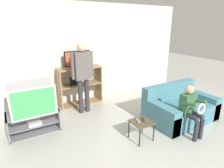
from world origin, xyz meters
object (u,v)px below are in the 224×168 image
(television_main, at_px, (31,98))
(television_flat, at_px, (77,60))
(remote_control_white, at_px, (138,121))
(couch, at_px, (179,108))
(tv_stand, at_px, (34,122))
(person_seated_child, at_px, (191,107))
(media_shelf, at_px, (80,85))
(remote_control_black, at_px, (143,120))
(snack_table, at_px, (141,124))
(person_standing_adult, at_px, (83,72))

(television_main, distance_m, television_flat, 1.60)
(remote_control_white, height_order, couch, couch)
(television_main, relative_size, couch, 0.53)
(tv_stand, relative_size, remote_control_white, 6.63)
(person_seated_child, bearing_deg, television_main, 147.73)
(media_shelf, relative_size, remote_control_black, 7.84)
(snack_table, bearing_deg, person_seated_child, -20.23)
(tv_stand, xyz_separation_m, remote_control_black, (1.73, -1.26, 0.16))
(television_flat, relative_size, couch, 0.44)
(remote_control_white, relative_size, person_seated_child, 0.15)
(tv_stand, xyz_separation_m, media_shelf, (1.31, 0.83, 0.30))
(person_seated_child, bearing_deg, tv_stand, 147.74)
(snack_table, distance_m, couch, 1.27)
(television_flat, bearing_deg, person_standing_adult, -98.81)
(tv_stand, bearing_deg, person_standing_adult, 14.84)
(television_flat, height_order, person_seated_child, television_flat)
(television_main, xyz_separation_m, person_seated_child, (2.55, -1.61, -0.15))
(television_main, relative_size, person_seated_child, 0.81)
(tv_stand, xyz_separation_m, remote_control_white, (1.61, -1.24, 0.16))
(snack_table, bearing_deg, couch, 9.16)
(tv_stand, distance_m, snack_table, 2.11)
(remote_control_white, bearing_deg, person_seated_child, -6.81)
(person_seated_child, bearing_deg, television_flat, 117.47)
(television_main, bearing_deg, media_shelf, 33.00)
(television_main, height_order, television_flat, television_flat)
(remote_control_black, bearing_deg, snack_table, -122.46)
(television_flat, relative_size, person_standing_adult, 0.40)
(tv_stand, bearing_deg, remote_control_black, -36.01)
(couch, bearing_deg, tv_stand, 159.57)
(remote_control_white, distance_m, couch, 1.31)
(media_shelf, bearing_deg, person_seated_child, -62.87)
(remote_control_black, relative_size, couch, 0.10)
(tv_stand, height_order, remote_control_white, tv_stand)
(tv_stand, distance_m, remote_control_black, 2.14)
(remote_control_black, relative_size, remote_control_white, 1.00)
(tv_stand, relative_size, person_seated_child, 0.97)
(television_main, bearing_deg, couch, -20.37)
(snack_table, relative_size, person_seated_child, 0.38)
(media_shelf, distance_m, person_standing_adult, 0.73)
(remote_control_black, distance_m, remote_control_white, 0.12)
(tv_stand, xyz_separation_m, television_flat, (1.28, 0.85, 0.99))
(snack_table, distance_m, person_seated_child, 0.99)
(couch, bearing_deg, person_seated_child, -123.51)
(remote_control_white, height_order, person_standing_adult, person_standing_adult)
(television_main, distance_m, remote_control_black, 2.15)
(remote_control_black, bearing_deg, tv_stand, 176.86)
(media_shelf, height_order, television_flat, television_flat)
(remote_control_black, relative_size, person_seated_child, 0.15)
(couch, height_order, person_seated_child, person_seated_child)
(media_shelf, bearing_deg, remote_control_black, -78.58)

